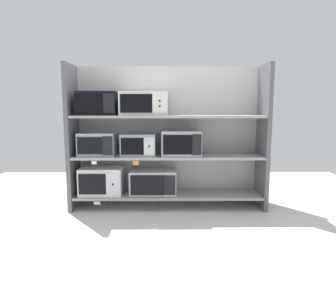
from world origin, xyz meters
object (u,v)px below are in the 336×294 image
object	(u,v)px
microwave_2	(98,144)
microwave_6	(144,104)
microwave_0	(102,180)
microwave_4	(181,143)
microwave_5	(98,103)
microwave_1	(153,182)
microwave_3	(139,144)

from	to	relation	value
microwave_2	microwave_6	distance (m)	0.76
microwave_0	microwave_2	distance (m)	0.47
microwave_2	microwave_4	xyz separation A→B (m)	(1.03, -0.00, 0.01)
microwave_5	microwave_4	bearing A→B (deg)	-0.00
microwave_1	microwave_2	size ratio (longest dim) A/B	1.30
microwave_3	microwave_4	xyz separation A→B (m)	(0.53, -0.00, 0.02)
microwave_2	microwave_4	world-z (taller)	microwave_4
microwave_5	microwave_6	xyz separation A→B (m)	(0.56, -0.00, -0.00)
microwave_1	microwave_0	bearing A→B (deg)	179.97
microwave_2	microwave_4	distance (m)	1.03
microwave_4	microwave_5	bearing A→B (deg)	180.00
microwave_3	microwave_6	size ratio (longest dim) A/B	0.73
microwave_4	microwave_3	bearing A→B (deg)	179.99
microwave_1	microwave_6	bearing A→B (deg)	179.86
microwave_5	microwave_6	size ratio (longest dim) A/B	0.82
microwave_4	microwave_5	distance (m)	1.13
microwave_2	microwave_4	size ratio (longest dim) A/B	0.92
microwave_0	microwave_4	xyz separation A→B (m)	(0.99, -0.00, 0.48)
microwave_6	microwave_5	bearing A→B (deg)	179.99
microwave_2	microwave_6	xyz separation A→B (m)	(0.58, -0.00, 0.50)
microwave_3	microwave_1	bearing A→B (deg)	-0.10
microwave_0	microwave_1	size ratio (longest dim) A/B	0.91
microwave_4	microwave_6	bearing A→B (deg)	-180.00
microwave_1	microwave_5	size ratio (longest dim) A/B	1.22
microwave_0	microwave_3	distance (m)	0.65
microwave_0	microwave_3	xyz separation A→B (m)	(0.47, -0.00, 0.46)
microwave_0	microwave_3	bearing A→B (deg)	-0.01
microwave_3	microwave_6	bearing A→B (deg)	-0.05
microwave_2	microwave_3	distance (m)	0.51
microwave_1	microwave_2	xyz separation A→B (m)	(-0.68, 0.00, 0.48)
microwave_2	microwave_3	size ratio (longest dim) A/B	1.05
microwave_1	microwave_4	bearing A→B (deg)	0.04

